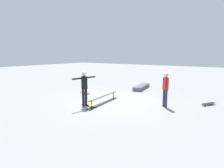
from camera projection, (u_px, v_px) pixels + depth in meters
ground_plane at (116, 102)px, 9.73m from camera, size 60.00×60.00×0.00m
grind_rail at (104, 100)px, 9.46m from camera, size 2.72×0.53×0.38m
skate_ledge at (141, 87)px, 13.28m from camera, size 2.28×0.88×0.26m
skater_main at (84, 86)px, 8.85m from camera, size 1.29×0.28×1.61m
skateboard_main at (89, 104)px, 8.99m from camera, size 0.54×0.80×0.09m
bystander_red_shirt at (165, 88)px, 8.71m from camera, size 0.27×0.33×1.56m
loose_skateboard_black at (209, 104)px, 9.13m from camera, size 0.80×0.56×0.09m
loose_skateboard_pink at (85, 92)px, 11.82m from camera, size 0.40×0.82×0.09m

